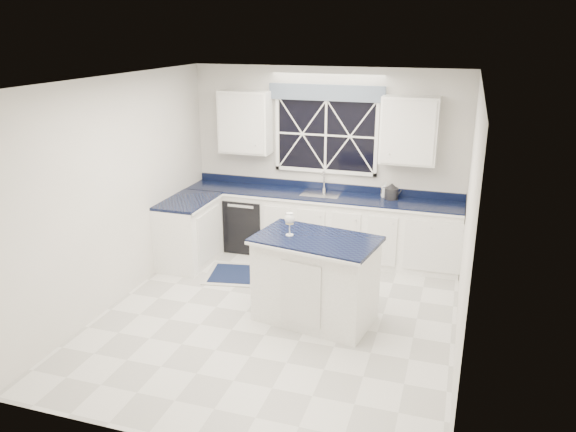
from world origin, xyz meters
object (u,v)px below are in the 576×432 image
(faucet, at_px, (324,180))
(dishwasher, at_px, (249,222))
(wine_glass, at_px, (290,220))
(soap_bottle, at_px, (385,190))
(kettle, at_px, (391,192))
(island, at_px, (316,279))

(faucet, bearing_deg, dishwasher, -169.98)
(wine_glass, distance_m, soap_bottle, 2.18)
(kettle, bearing_deg, faucet, -168.37)
(kettle, bearing_deg, wine_glass, -96.33)
(dishwasher, height_order, island, island)
(kettle, bearing_deg, soap_bottle, 161.68)
(island, distance_m, kettle, 2.10)
(faucet, bearing_deg, wine_glass, -86.57)
(faucet, distance_m, soap_bottle, 0.90)
(soap_bottle, bearing_deg, wine_glass, -110.76)
(dishwasher, bearing_deg, wine_glass, -56.80)
(soap_bottle, bearing_deg, faucet, 177.95)
(kettle, xyz_separation_m, wine_glass, (-0.87, -1.96, 0.14))
(faucet, bearing_deg, kettle, -5.88)
(wine_glass, bearing_deg, soap_bottle, 69.24)
(dishwasher, xyz_separation_m, soap_bottle, (1.99, 0.16, 0.64))
(dishwasher, relative_size, island, 0.56)
(faucet, height_order, wine_glass, wine_glass)
(soap_bottle, bearing_deg, kettle, -35.84)
(faucet, xyz_separation_m, island, (0.43, -2.06, -0.60))
(dishwasher, bearing_deg, kettle, 2.53)
(island, bearing_deg, faucet, 111.82)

